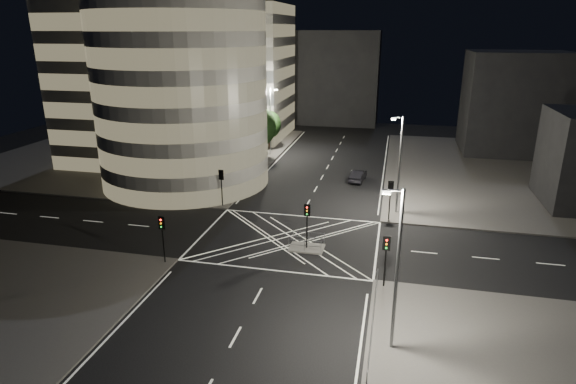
% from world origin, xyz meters
% --- Properties ---
extents(ground, '(120.00, 120.00, 0.00)m').
position_xyz_m(ground, '(0.00, 0.00, 0.00)').
color(ground, black).
rests_on(ground, ground).
extents(sidewalk_far_left, '(42.00, 42.00, 0.15)m').
position_xyz_m(sidewalk_far_left, '(-29.00, 27.00, 0.07)').
color(sidewalk_far_left, '#514E4C').
rests_on(sidewalk_far_left, ground).
extents(sidewalk_far_right, '(42.00, 42.00, 0.15)m').
position_xyz_m(sidewalk_far_right, '(29.00, 27.00, 0.07)').
color(sidewalk_far_right, '#514E4C').
rests_on(sidewalk_far_right, ground).
extents(central_island, '(3.00, 2.00, 0.15)m').
position_xyz_m(central_island, '(2.00, -1.50, 0.07)').
color(central_island, slate).
rests_on(central_island, ground).
extents(office_tower_curved, '(30.00, 29.00, 27.20)m').
position_xyz_m(office_tower_curved, '(-20.74, 18.74, 12.65)').
color(office_tower_curved, gray).
rests_on(office_tower_curved, sidewalk_far_left).
extents(office_block_rear, '(24.00, 16.00, 22.00)m').
position_xyz_m(office_block_rear, '(-22.00, 42.00, 11.15)').
color(office_block_rear, gray).
rests_on(office_block_rear, sidewalk_far_left).
extents(building_right_far, '(14.00, 12.00, 15.00)m').
position_xyz_m(building_right_far, '(26.00, 40.00, 7.65)').
color(building_right_far, black).
rests_on(building_right_far, sidewalk_far_right).
extents(building_far_end, '(18.00, 8.00, 18.00)m').
position_xyz_m(building_far_end, '(-4.00, 58.00, 9.00)').
color(building_far_end, black).
rests_on(building_far_end, ground).
extents(tree_a, '(4.23, 4.23, 6.95)m').
position_xyz_m(tree_a, '(-10.50, 9.00, 4.66)').
color(tree_a, black).
rests_on(tree_a, sidewalk_far_left).
extents(tree_b, '(4.21, 4.21, 6.99)m').
position_xyz_m(tree_b, '(-10.50, 15.00, 4.71)').
color(tree_b, black).
rests_on(tree_b, sidewalk_far_left).
extents(tree_c, '(3.78, 3.78, 6.24)m').
position_xyz_m(tree_c, '(-10.50, 21.00, 4.21)').
color(tree_c, black).
rests_on(tree_c, sidewalk_far_left).
extents(tree_d, '(5.12, 5.12, 7.66)m').
position_xyz_m(tree_d, '(-10.50, 27.00, 4.86)').
color(tree_d, black).
rests_on(tree_d, sidewalk_far_left).
extents(tree_e, '(3.75, 3.75, 6.07)m').
position_xyz_m(tree_e, '(-10.50, 33.00, 4.05)').
color(tree_e, black).
rests_on(tree_e, sidewalk_far_left).
extents(traffic_signal_fl, '(0.55, 0.22, 4.00)m').
position_xyz_m(traffic_signal_fl, '(-8.80, 6.80, 2.91)').
color(traffic_signal_fl, black).
rests_on(traffic_signal_fl, sidewalk_far_left).
extents(traffic_signal_nl, '(0.55, 0.22, 4.00)m').
position_xyz_m(traffic_signal_nl, '(-8.80, -6.80, 2.91)').
color(traffic_signal_nl, black).
rests_on(traffic_signal_nl, sidewalk_near_left).
extents(traffic_signal_fr, '(0.55, 0.22, 4.00)m').
position_xyz_m(traffic_signal_fr, '(8.80, 6.80, 2.91)').
color(traffic_signal_fr, black).
rests_on(traffic_signal_fr, sidewalk_far_right).
extents(traffic_signal_nr, '(0.55, 0.22, 4.00)m').
position_xyz_m(traffic_signal_nr, '(8.80, -6.80, 2.91)').
color(traffic_signal_nr, black).
rests_on(traffic_signal_nr, sidewalk_near_right).
extents(traffic_signal_island, '(0.55, 0.22, 4.00)m').
position_xyz_m(traffic_signal_island, '(2.00, -1.50, 2.91)').
color(traffic_signal_island, black).
rests_on(traffic_signal_island, central_island).
extents(street_lamp_left_near, '(1.25, 0.25, 10.00)m').
position_xyz_m(street_lamp_left_near, '(-9.44, 12.00, 5.54)').
color(street_lamp_left_near, slate).
rests_on(street_lamp_left_near, sidewalk_far_left).
extents(street_lamp_left_far, '(1.25, 0.25, 10.00)m').
position_xyz_m(street_lamp_left_far, '(-9.44, 30.00, 5.54)').
color(street_lamp_left_far, slate).
rests_on(street_lamp_left_far, sidewalk_far_left).
extents(street_lamp_right_far, '(1.25, 0.25, 10.00)m').
position_xyz_m(street_lamp_right_far, '(9.44, 9.00, 5.54)').
color(street_lamp_right_far, slate).
rests_on(street_lamp_right_far, sidewalk_far_right).
extents(street_lamp_right_near, '(1.25, 0.25, 10.00)m').
position_xyz_m(street_lamp_right_near, '(9.44, -14.00, 5.54)').
color(street_lamp_right_near, slate).
rests_on(street_lamp_right_near, sidewalk_near_right).
extents(railing_near_right, '(0.06, 11.70, 1.10)m').
position_xyz_m(railing_near_right, '(8.30, -12.15, 0.70)').
color(railing_near_right, slate).
rests_on(railing_near_right, sidewalk_near_right).
extents(railing_island_south, '(2.80, 0.06, 1.10)m').
position_xyz_m(railing_island_south, '(2.00, -2.40, 0.70)').
color(railing_island_south, slate).
rests_on(railing_island_south, central_island).
extents(railing_island_north, '(2.80, 0.06, 1.10)m').
position_xyz_m(railing_island_north, '(2.00, -0.60, 0.70)').
color(railing_island_north, slate).
rests_on(railing_island_north, central_island).
extents(sedan, '(2.02, 4.56, 1.46)m').
position_xyz_m(sedan, '(4.65, 19.33, 0.73)').
color(sedan, black).
rests_on(sedan, ground).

